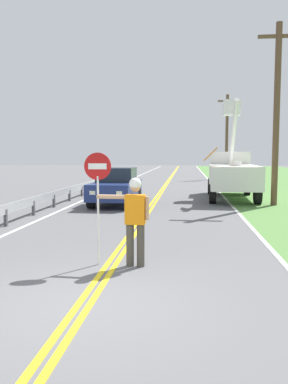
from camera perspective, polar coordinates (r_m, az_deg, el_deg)
The scene contains 12 objects.
ground_plane at distance 6.21m, azimuth -8.88°, elevation -16.16°, with size 160.00×160.00×0.00m, color #5B5B5E.
centerline_yellow_left at distance 25.72m, azimuth 2.55°, elevation 0.38°, with size 0.11×110.00×0.01m, color yellow.
centerline_yellow_right at distance 25.71m, azimuth 2.95°, elevation 0.37°, with size 0.11×110.00×0.01m, color yellow.
edge_line_right at distance 25.75m, azimuth 10.77°, elevation 0.29°, with size 0.12×110.00×0.01m, color silver.
edge_line_left at distance 26.18m, azimuth -5.14°, elevation 0.45°, with size 0.12×110.00×0.01m, color silver.
flagger_worker at distance 7.91m, azimuth -1.36°, elevation -3.53°, with size 1.09×0.26×1.83m.
stop_sign_paddle at distance 8.00m, azimuth -6.80°, elevation 1.32°, with size 0.56×0.04×2.33m.
utility_bucket_truck at distance 21.14m, azimuth 12.69°, elevation 2.95°, with size 2.90×6.89×5.22m.
oncoming_sedan_nearest at distance 17.80m, azimuth -4.14°, elevation 0.78°, with size 1.98×4.14×1.70m.
utility_pole_near at distance 18.63m, azimuth 18.88°, elevation 11.12°, with size 1.80×0.28×8.06m.
utility_pole_mid at distance 38.74m, azimuth 12.05°, elevation 8.18°, with size 1.80×0.28×8.04m.
guardrail_left_shoulder at distance 20.63m, azimuth -9.96°, elevation 0.48°, with size 0.10×32.00×0.71m.
Camera 1 is at (1.53, -5.57, 2.28)m, focal length 36.35 mm.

